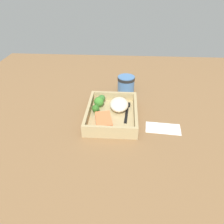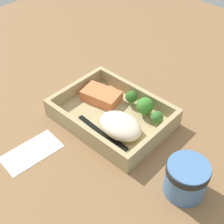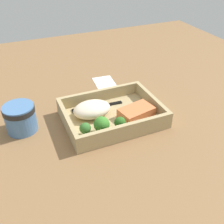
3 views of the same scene
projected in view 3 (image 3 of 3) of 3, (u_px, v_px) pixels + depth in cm
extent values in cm
cube|color=brown|center=(112.00, 122.00, 77.65)|extent=(160.00, 160.00, 2.00)
cube|color=tan|center=(112.00, 118.00, 76.74)|extent=(27.58, 20.47, 1.20)
cube|color=tan|center=(100.00, 95.00, 82.62)|extent=(27.58, 1.20, 3.78)
cube|color=tan|center=(127.00, 130.00, 68.03)|extent=(27.58, 1.20, 3.78)
cube|color=tan|center=(152.00, 101.00, 79.60)|extent=(1.20, 18.07, 3.78)
cube|color=tan|center=(67.00, 122.00, 71.06)|extent=(1.20, 18.07, 3.78)
cube|color=#E77642|center=(136.00, 112.00, 75.52)|extent=(10.76, 7.75, 2.83)
ellipsoid|color=beige|center=(92.00, 109.00, 75.57)|extent=(10.98, 7.98, 4.29)
cylinder|color=#7D9956|center=(102.00, 130.00, 69.55)|extent=(1.62, 1.62, 1.75)
sphere|color=#3B802B|center=(102.00, 124.00, 68.39)|extent=(4.26, 4.26, 4.26)
cylinder|color=#789752|center=(86.00, 133.00, 68.83)|extent=(1.15, 1.15, 1.51)
sphere|color=#356C2C|center=(85.00, 128.00, 67.93)|extent=(3.04, 3.04, 3.04)
cylinder|color=#7E9A5D|center=(120.00, 128.00, 70.59)|extent=(1.19, 1.19, 1.73)
sphere|color=#2E6320|center=(120.00, 122.00, 69.61)|extent=(3.13, 3.13, 3.13)
cube|color=black|center=(103.00, 106.00, 80.64)|extent=(12.44, 1.89, 0.44)
cube|color=black|center=(78.00, 110.00, 78.47)|extent=(3.53, 2.41, 0.44)
cylinder|color=#4B76AB|center=(20.00, 118.00, 71.02)|extent=(8.30, 8.30, 7.77)
cylinder|color=black|center=(18.00, 110.00, 69.44)|extent=(8.55, 8.55, 1.40)
cube|color=white|center=(106.00, 85.00, 94.41)|extent=(8.23, 13.89, 0.24)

